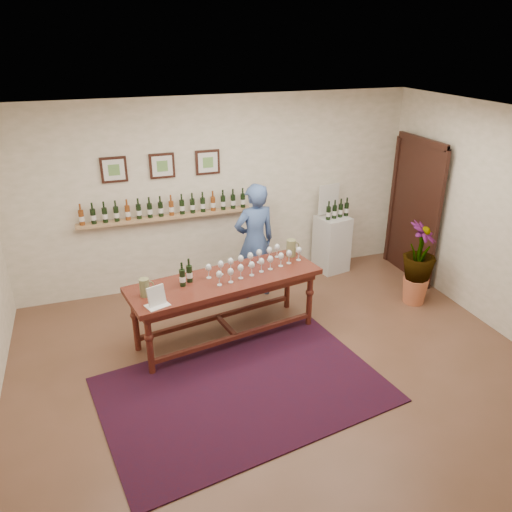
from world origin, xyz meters
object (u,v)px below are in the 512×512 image
object	(u,v)px
tasting_table	(225,287)
person	(255,242)
potted_plant	(418,264)
display_pedestal	(332,244)

from	to	relation	value
tasting_table	person	world-z (taller)	person
person	tasting_table	bearing A→B (deg)	46.60
potted_plant	display_pedestal	bearing A→B (deg)	114.62
display_pedestal	potted_plant	world-z (taller)	potted_plant
display_pedestal	person	size ratio (longest dim) A/B	0.53
tasting_table	person	distance (m)	1.19
potted_plant	person	distance (m)	2.32
display_pedestal	person	world-z (taller)	person
display_pedestal	potted_plant	xyz separation A→B (m)	(0.64, -1.39, 0.16)
tasting_table	display_pedestal	size ratio (longest dim) A/B	2.72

